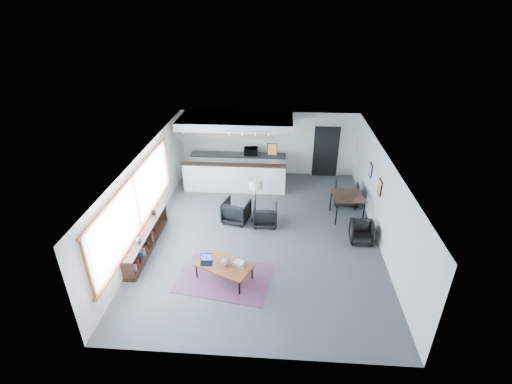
# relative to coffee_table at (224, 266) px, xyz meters

# --- Properties ---
(room) EXTENTS (7.02, 9.02, 2.62)m
(room) POSITION_rel_coffee_table_xyz_m (0.86, 2.16, 0.88)
(room) COLOR #4D4D50
(room) RESTS_ON ground
(window) EXTENTS (0.10, 5.95, 1.66)m
(window) POSITION_rel_coffee_table_xyz_m (-2.60, 1.26, 1.03)
(window) COLOR #8CBFFF
(window) RESTS_ON room
(console) EXTENTS (0.35, 3.00, 0.80)m
(console) POSITION_rel_coffee_table_xyz_m (-2.44, 1.11, -0.10)
(console) COLOR #311B11
(console) RESTS_ON floor
(kitchenette) EXTENTS (4.20, 1.96, 2.60)m
(kitchenette) POSITION_rel_coffee_table_xyz_m (-0.34, 5.86, 0.95)
(kitchenette) COLOR white
(kitchenette) RESTS_ON floor
(doorway) EXTENTS (1.10, 0.12, 2.15)m
(doorway) POSITION_rel_coffee_table_xyz_m (3.16, 6.58, 0.65)
(doorway) COLOR black
(doorway) RESTS_ON room
(track_light) EXTENTS (1.60, 0.07, 0.15)m
(track_light) POSITION_rel_coffee_table_xyz_m (0.27, 4.36, 2.10)
(track_light) COLOR silver
(track_light) RESTS_ON room
(wall_art_lower) EXTENTS (0.03, 0.38, 0.48)m
(wall_art_lower) POSITION_rel_coffee_table_xyz_m (4.33, 2.56, 1.13)
(wall_art_lower) COLOR black
(wall_art_lower) RESTS_ON room
(wall_art_upper) EXTENTS (0.03, 0.34, 0.44)m
(wall_art_upper) POSITION_rel_coffee_table_xyz_m (4.33, 3.86, 1.08)
(wall_art_upper) COLOR black
(wall_art_upper) RESTS_ON room
(kilim_rug) EXTENTS (2.62, 1.98, 0.01)m
(kilim_rug) POSITION_rel_coffee_table_xyz_m (0.00, 0.00, -0.42)
(kilim_rug) COLOR #5B2F48
(kilim_rug) RESTS_ON floor
(coffee_table) EXTENTS (1.59, 1.27, 0.46)m
(coffee_table) POSITION_rel_coffee_table_xyz_m (0.00, 0.00, 0.00)
(coffee_table) COLOR brown
(coffee_table) RESTS_ON floor
(laptop) EXTENTS (0.34, 0.28, 0.23)m
(laptop) POSITION_rel_coffee_table_xyz_m (-0.47, 0.07, 0.10)
(laptop) COLOR black
(laptop) RESTS_ON coffee_table
(ceramic_pot) EXTENTS (0.23, 0.23, 0.23)m
(ceramic_pot) POSITION_rel_coffee_table_xyz_m (0.06, -0.02, 0.15)
(ceramic_pot) COLOR gray
(ceramic_pot) RESTS_ON coffee_table
(book_stack) EXTENTS (0.37, 0.34, 0.09)m
(book_stack) POSITION_rel_coffee_table_xyz_m (0.40, 0.03, 0.08)
(book_stack) COLOR silver
(book_stack) RESTS_ON coffee_table
(coaster) EXTENTS (0.10, 0.10, 0.01)m
(coaster) POSITION_rel_coffee_table_xyz_m (0.17, -0.19, 0.04)
(coaster) COLOR #E5590C
(coaster) RESTS_ON coffee_table
(armchair_left) EXTENTS (0.95, 0.92, 0.81)m
(armchair_left) POSITION_rel_coffee_table_xyz_m (-0.02, 2.81, -0.02)
(armchair_left) COLOR black
(armchair_left) RESTS_ON floor
(armchair_right) EXTENTS (0.77, 0.72, 0.77)m
(armchair_right) POSITION_rel_coffee_table_xyz_m (0.93, 2.68, -0.04)
(armchair_right) COLOR black
(armchair_right) RESTS_ON floor
(floor_lamp) EXTENTS (0.52, 0.52, 1.52)m
(floor_lamp) POSITION_rel_coffee_table_xyz_m (0.61, 2.87, 0.89)
(floor_lamp) COLOR black
(floor_lamp) RESTS_ON floor
(dining_table) EXTENTS (1.07, 1.07, 0.83)m
(dining_table) POSITION_rel_coffee_table_xyz_m (3.59, 3.31, 0.33)
(dining_table) COLOR #311B11
(dining_table) RESTS_ON floor
(dining_chair_near) EXTENTS (0.60, 0.57, 0.60)m
(dining_chair_near) POSITION_rel_coffee_table_xyz_m (3.86, 1.94, -0.13)
(dining_chair_near) COLOR black
(dining_chair_near) RESTS_ON floor
(dining_chair_far) EXTENTS (0.75, 0.71, 0.71)m
(dining_chair_far) POSITION_rel_coffee_table_xyz_m (3.72, 4.24, -0.07)
(dining_chair_far) COLOR black
(dining_chair_far) RESTS_ON floor
(microwave) EXTENTS (0.55, 0.32, 0.36)m
(microwave) POSITION_rel_coffee_table_xyz_m (0.17, 6.31, 0.69)
(microwave) COLOR black
(microwave) RESTS_ON kitchenette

